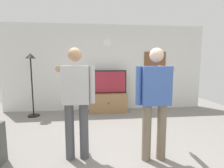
{
  "coord_description": "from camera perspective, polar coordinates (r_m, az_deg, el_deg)",
  "views": [
    {
      "loc": [
        -0.4,
        -2.58,
        1.53
      ],
      "look_at": [
        0.01,
        1.2,
        1.05
      ],
      "focal_mm": 27.58,
      "sensor_mm": 36.0,
      "label": 1
    }
  ],
  "objects": [
    {
      "name": "ground_plane",
      "position": [
        3.03,
        2.43,
        -23.16
      ],
      "size": [
        8.4,
        8.4,
        0.0
      ],
      "primitive_type": "plane",
      "color": "gray"
    },
    {
      "name": "back_wall",
      "position": [
        5.55,
        -2.07,
        5.34
      ],
      "size": [
        6.4,
        0.1,
        2.7
      ],
      "primitive_type": "cube",
      "color": "silver",
      "rests_on": "ground_plane"
    },
    {
      "name": "tv_stand",
      "position": [
        5.35,
        -1.34,
        -6.19
      ],
      "size": [
        1.16,
        0.46,
        0.58
      ],
      "color": "#997047",
      "rests_on": "ground_plane"
    },
    {
      "name": "television",
      "position": [
        5.28,
        -1.4,
        0.73
      ],
      "size": [
        1.14,
        0.07,
        0.71
      ],
      "color": "black",
      "rests_on": "tv_stand"
    },
    {
      "name": "wall_clock",
      "position": [
        5.52,
        -1.66,
        13.43
      ],
      "size": [
        0.25,
        0.03,
        0.25
      ],
      "primitive_type": "cylinder",
      "rotation": [
        1.57,
        0.0,
        0.0
      ],
      "color": "white"
    },
    {
      "name": "framed_picture",
      "position": [
        5.83,
        14.02,
        7.74
      ],
      "size": [
        0.72,
        0.04,
        0.52
      ],
      "primitive_type": "cube",
      "color": "brown"
    },
    {
      "name": "floor_lamp",
      "position": [
        5.28,
        -25.21,
        3.69
      ],
      "size": [
        0.32,
        0.32,
        1.77
      ],
      "color": "black",
      "rests_on": "ground_plane"
    },
    {
      "name": "person_standing_nearer_lamp",
      "position": [
        2.72,
        -11.83,
        -4.33
      ],
      "size": [
        0.59,
        0.78,
        1.75
      ],
      "color": "#4C4C51",
      "rests_on": "ground_plane"
    },
    {
      "name": "person_standing_nearer_couch",
      "position": [
        2.72,
        14.04,
        -4.34
      ],
      "size": [
        0.62,
        0.78,
        1.74
      ],
      "color": "#7A6B56",
      "rests_on": "ground_plane"
    }
  ]
}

